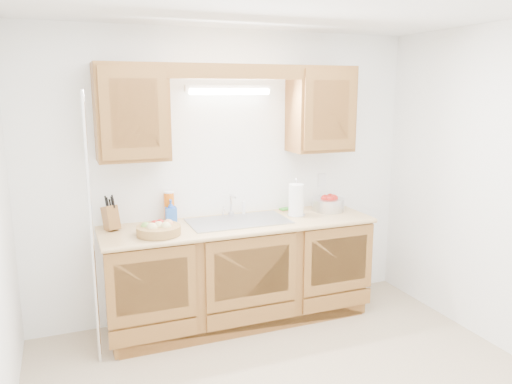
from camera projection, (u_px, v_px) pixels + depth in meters
name	position (u px, v px, depth m)	size (l,w,h in m)	color
room	(304.00, 214.00, 3.06)	(3.52, 3.50, 2.50)	tan
base_cabinets	(239.00, 273.00, 4.32)	(2.20, 0.60, 0.86)	brown
countertop	(239.00, 224.00, 4.21)	(2.30, 0.63, 0.04)	tan
upper_cabinet_left	(131.00, 112.00, 3.86)	(0.55, 0.33, 0.75)	brown
upper_cabinet_right	(321.00, 109.00, 4.46)	(0.55, 0.33, 0.75)	brown
valance	(238.00, 71.00, 3.96)	(2.20, 0.05, 0.12)	brown
fluorescent_fixture	(229.00, 90.00, 4.20)	(0.76, 0.08, 0.08)	white
sink	(239.00, 230.00, 4.24)	(0.84, 0.46, 0.36)	#9E9EA3
wire_shelf_pole	(92.00, 233.00, 3.53)	(0.03, 0.03, 2.00)	silver
outlet_plate	(322.00, 180.00, 4.78)	(0.08, 0.01, 0.12)	white
fruit_basket	(159.00, 229.00, 3.84)	(0.42, 0.42, 0.11)	#AD8545
knife_block	(111.00, 217.00, 3.96)	(0.15, 0.18, 0.29)	brown
orange_canister	(169.00, 206.00, 4.22)	(0.11, 0.11, 0.26)	#DC5F0C
soap_bottle	(171.00, 211.00, 4.17)	(0.09, 0.09, 0.20)	blue
sponge	(285.00, 209.00, 4.62)	(0.11, 0.08, 0.02)	#CC333F
paper_towel	(296.00, 200.00, 4.39)	(0.17, 0.17, 0.34)	silver
apple_bowl	(328.00, 204.00, 4.60)	(0.38, 0.38, 0.15)	silver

